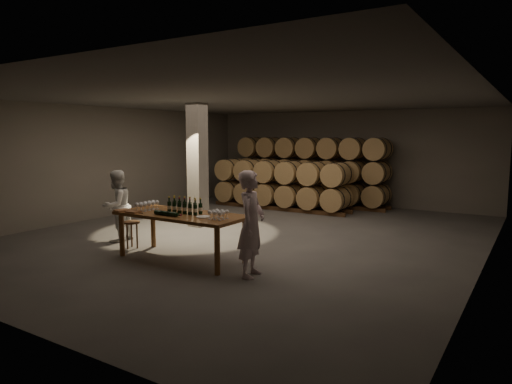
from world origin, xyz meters
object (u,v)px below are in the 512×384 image
Objects in this scene: bottle_cluster at (185,207)px; notebook_near at (133,212)px; person_woman at (117,206)px; person_man at (251,224)px; plate at (203,217)px; stool at (132,226)px; tasting_table at (181,219)px.

bottle_cluster is 1.01m from notebook_near.
person_man is at bearing 75.52° from person_woman.
person_man reaches higher than notebook_near.
person_woman is (-1.40, 0.80, -0.11)m from notebook_near.
stool is (-2.10, 0.20, -0.44)m from plate.
stool is (-1.49, 0.11, -0.33)m from tasting_table.
tasting_table is at bearing 171.43° from plate.
plate is 1.10m from person_man.
person_woman reaches higher than bottle_cluster.
stool is 0.32× the size of person_man.
tasting_table is 3.58× the size of bottle_cluster.
notebook_near is 0.93m from stool.
bottle_cluster is 0.40× the size of person_man.
person_woman reaches higher than tasting_table.
notebook_near is 2.57m from person_man.
bottle_cluster reaches higher than stool.
plate is 0.16× the size of person_woman.
bottle_cluster is 0.45× the size of person_woman.
notebook_near is at bearing -39.40° from stool.
person_man is (3.19, -0.28, 0.43)m from stool.
notebook_near is 0.16× the size of person_woman.
person_man is (1.09, -0.08, -0.01)m from plate.
person_man is (2.56, 0.24, -0.01)m from notebook_near.
plate is 2.15m from stool.
notebook_near is (-0.85, -0.41, 0.12)m from tasting_table.
person_woman is at bearing 159.79° from stool.
person_woman reaches higher than stool.
plate is 0.46× the size of stool.
person_man reaches higher than stool.
bottle_cluster is 1.62m from stool.
plate is at bearing -8.57° from tasting_table.
notebook_near reaches higher than stool.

